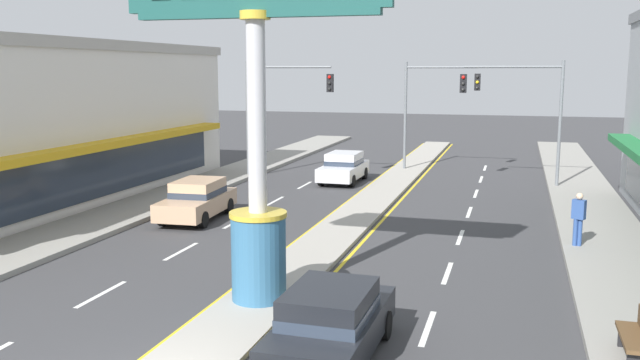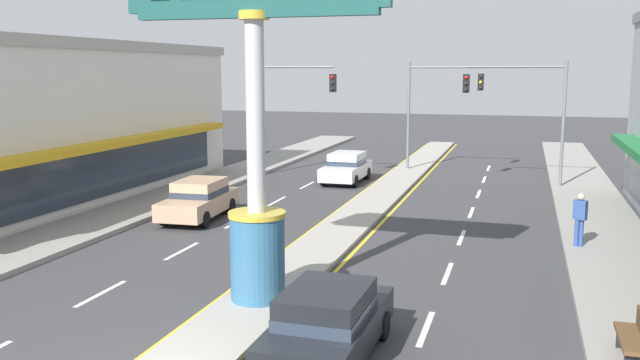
% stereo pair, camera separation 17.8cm
% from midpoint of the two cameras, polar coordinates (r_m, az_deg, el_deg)
% --- Properties ---
extents(median_strip, '(1.86, 52.00, 0.14)m').
position_cam_midpoint_polar(median_strip, '(29.14, 4.39, -2.09)').
color(median_strip, '#A39E93').
rests_on(median_strip, ground).
extents(sidewalk_left, '(2.96, 60.00, 0.18)m').
position_cam_midpoint_polar(sidewalk_left, '(30.52, -13.22, -1.75)').
color(sidewalk_left, gray).
rests_on(sidewalk_left, ground).
extents(sidewalk_right, '(2.96, 60.00, 0.18)m').
position_cam_midpoint_polar(sidewalk_right, '(26.70, 22.69, -3.79)').
color(sidewalk_right, gray).
rests_on(sidewalk_right, ground).
extents(lane_markings, '(8.60, 52.00, 0.01)m').
position_cam_midpoint_polar(lane_markings, '(27.86, 3.79, -2.75)').
color(lane_markings, silver).
rests_on(lane_markings, ground).
extents(district_sign, '(6.49, 1.41, 8.58)m').
position_cam_midpoint_polar(district_sign, '(16.39, -5.09, 3.57)').
color(district_sign, '#33668C').
rests_on(district_sign, median_strip).
extents(traffic_light_left_side, '(4.86, 0.46, 6.20)m').
position_cam_midpoint_polar(traffic_light_left_side, '(36.08, -3.13, 6.78)').
color(traffic_light_left_side, slate).
rests_on(traffic_light_left_side, ground).
extents(traffic_light_right_side, '(4.86, 0.46, 6.20)m').
position_cam_midpoint_polar(traffic_light_right_side, '(34.65, 16.98, 6.30)').
color(traffic_light_right_side, slate).
rests_on(traffic_light_right_side, ground).
extents(traffic_light_median_far, '(4.20, 0.46, 6.20)m').
position_cam_midpoint_polar(traffic_light_median_far, '(38.96, 9.74, 6.77)').
color(traffic_light_median_far, slate).
rests_on(traffic_light_median_far, ground).
extents(sedan_near_right_lane, '(1.88, 4.32, 1.53)m').
position_cam_midpoint_polar(sedan_near_right_lane, '(35.27, 2.37, 1.09)').
color(sedan_near_right_lane, silver).
rests_on(sedan_near_right_lane, ground).
extents(sedan_far_right_lane, '(2.03, 4.40, 1.53)m').
position_cam_midpoint_polar(sedan_far_right_lane, '(26.97, -9.90, -1.57)').
color(sedan_far_right_lane, tan).
rests_on(sedan_far_right_lane, ground).
extents(sedan_near_left_lane, '(1.88, 4.32, 1.53)m').
position_cam_midpoint_polar(sedan_near_left_lane, '(13.87, 1.06, -11.83)').
color(sedan_near_left_lane, black).
rests_on(sedan_near_left_lane, ground).
extents(street_bench, '(0.48, 1.60, 0.88)m').
position_cam_midpoint_polar(street_bench, '(14.87, 25.19, -11.84)').
color(street_bench, brown).
rests_on(street_bench, sidewalk_right).
extents(pedestrian_near_kerb, '(0.46, 0.37, 1.72)m').
position_cam_midpoint_polar(pedestrian_near_kerb, '(23.25, 21.10, -2.85)').
color(pedestrian_near_kerb, '#2D4C8C').
rests_on(pedestrian_near_kerb, sidewalk_right).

